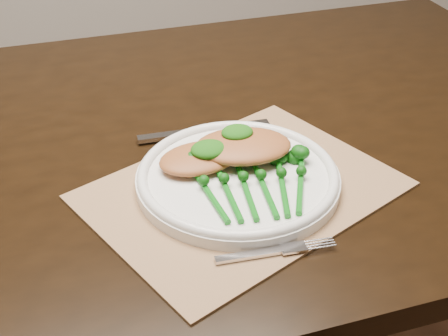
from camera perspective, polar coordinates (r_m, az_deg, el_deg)
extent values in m
cube|color=black|center=(1.02, -6.67, 1.86)|extent=(1.64, 0.96, 0.04)
cube|color=#9A724E|center=(0.88, 1.67, -2.04)|extent=(0.50, 0.45, 0.00)
cylinder|color=white|center=(0.89, 1.27, -1.05)|extent=(0.29, 0.29, 0.02)
torus|color=white|center=(0.88, 1.28, -0.52)|extent=(0.29, 0.29, 0.02)
cube|color=silver|center=(1.00, -5.45, 2.92)|extent=(0.09, 0.02, 0.01)
cube|color=silver|center=(1.02, 0.52, 3.76)|extent=(0.13, 0.02, 0.00)
cube|color=silver|center=(0.77, 2.30, -7.97)|extent=(0.09, 0.01, 0.00)
ellipsoid|color=#AA6131|center=(0.90, -2.29, 0.90)|extent=(0.13, 0.10, 0.02)
ellipsoid|color=#AA6131|center=(0.91, 1.75, 2.02)|extent=(0.15, 0.12, 0.03)
ellipsoid|color=#0F460A|center=(0.89, -1.38, 1.71)|extent=(0.05, 0.04, 0.02)
ellipsoid|color=#0F460A|center=(0.91, 1.22, 3.28)|extent=(0.05, 0.04, 0.02)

